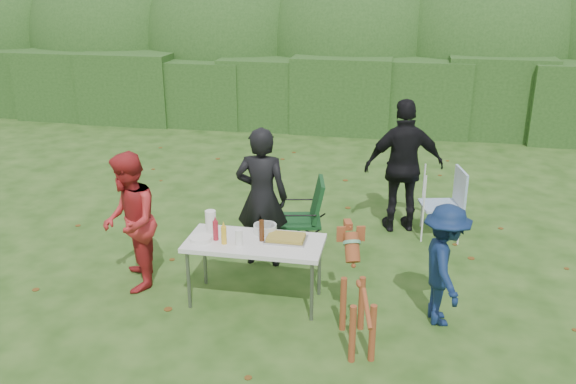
% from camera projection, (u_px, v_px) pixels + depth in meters
% --- Properties ---
extents(ground, '(80.00, 80.00, 0.00)m').
position_uv_depth(ground, '(264.00, 301.00, 6.88)').
color(ground, '#1E4211').
extents(hedge_row, '(22.00, 1.40, 1.70)m').
position_uv_depth(hedge_row, '(343.00, 93.00, 13.95)').
color(hedge_row, '#23471C').
rests_on(hedge_row, ground).
extents(shrub_backdrop, '(20.00, 2.60, 3.20)m').
position_uv_depth(shrub_backdrop, '(350.00, 50.00, 15.16)').
color(shrub_backdrop, '#3D6628').
rests_on(shrub_backdrop, ground).
extents(folding_table, '(1.50, 0.70, 0.74)m').
position_uv_depth(folding_table, '(255.00, 245.00, 6.65)').
color(folding_table, silver).
rests_on(folding_table, ground).
extents(person_cook, '(0.66, 0.44, 1.77)m').
position_uv_depth(person_cook, '(262.00, 197.00, 7.48)').
color(person_cook, black).
rests_on(person_cook, ground).
extents(person_red_jacket, '(0.88, 0.97, 1.63)m').
position_uv_depth(person_red_jacket, '(130.00, 222.00, 6.94)').
color(person_red_jacket, '#B12528').
rests_on(person_red_jacket, ground).
extents(person_black_puffy, '(1.19, 0.74, 1.89)m').
position_uv_depth(person_black_puffy, '(404.00, 166.00, 8.46)').
color(person_black_puffy, black).
rests_on(person_black_puffy, ground).
extents(child, '(0.63, 0.92, 1.31)m').
position_uv_depth(child, '(444.00, 265.00, 6.28)').
color(child, '#0F2046').
rests_on(child, ground).
extents(dog, '(0.71, 1.17, 1.04)m').
position_uv_depth(dog, '(358.00, 299.00, 5.92)').
color(dog, brown).
rests_on(dog, ground).
extents(camping_chair, '(0.75, 0.75, 1.01)m').
position_uv_depth(camping_chair, '(299.00, 216.00, 7.90)').
color(camping_chair, '#133E1B').
rests_on(camping_chair, ground).
extents(lawn_chair, '(0.69, 0.69, 0.98)m').
position_uv_depth(lawn_chair, '(441.00, 203.00, 8.41)').
color(lawn_chair, '#4479B9').
rests_on(lawn_chair, ground).
extents(food_tray, '(0.45, 0.30, 0.02)m').
position_uv_depth(food_tray, '(286.00, 240.00, 6.65)').
color(food_tray, '#B7B7BA').
rests_on(food_tray, folding_table).
extents(focaccia_bread, '(0.40, 0.26, 0.04)m').
position_uv_depth(focaccia_bread, '(286.00, 237.00, 6.64)').
color(focaccia_bread, '#A28C35').
rests_on(focaccia_bread, food_tray).
extents(mustard_bottle, '(0.06, 0.06, 0.20)m').
position_uv_depth(mustard_bottle, '(224.00, 235.00, 6.54)').
color(mustard_bottle, gold).
rests_on(mustard_bottle, folding_table).
extents(ketchup_bottle, '(0.06, 0.06, 0.22)m').
position_uv_depth(ketchup_bottle, '(216.00, 230.00, 6.63)').
color(ketchup_bottle, maroon).
rests_on(ketchup_bottle, folding_table).
extents(beer_bottle, '(0.06, 0.06, 0.24)m').
position_uv_depth(beer_bottle, '(262.00, 231.00, 6.60)').
color(beer_bottle, '#47230F').
rests_on(beer_bottle, folding_table).
extents(paper_towel_roll, '(0.12, 0.12, 0.26)m').
position_uv_depth(paper_towel_roll, '(211.00, 222.00, 6.81)').
color(paper_towel_roll, white).
rests_on(paper_towel_roll, folding_table).
extents(cup_stack, '(0.08, 0.08, 0.18)m').
position_uv_depth(cup_stack, '(239.00, 238.00, 6.50)').
color(cup_stack, white).
rests_on(cup_stack, folding_table).
extents(pasta_bowl, '(0.26, 0.26, 0.10)m').
position_uv_depth(pasta_bowl, '(265.00, 229.00, 6.82)').
color(pasta_bowl, silver).
rests_on(pasta_bowl, folding_table).
extents(plate_stack, '(0.24, 0.24, 0.05)m').
position_uv_depth(plate_stack, '(201.00, 239.00, 6.62)').
color(plate_stack, white).
rests_on(plate_stack, folding_table).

